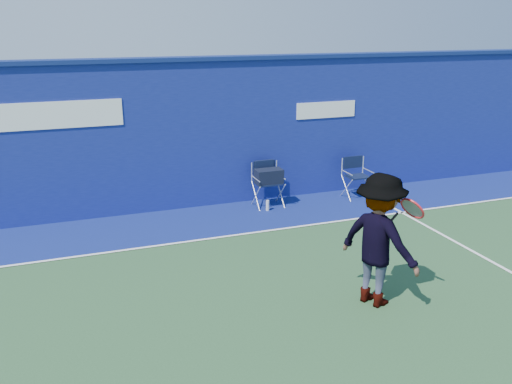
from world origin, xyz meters
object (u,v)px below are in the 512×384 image
object	(u,v)px
directors_chair_right	(357,185)
tennis_player	(379,240)
water_bottle	(268,206)
directors_chair_left	(268,188)

from	to	relation	value
directors_chair_right	tennis_player	size ratio (longest dim) A/B	0.48
directors_chair_right	water_bottle	distance (m)	2.19
water_bottle	tennis_player	bearing A→B (deg)	-89.30
tennis_player	directors_chair_left	bearing A→B (deg)	89.09
tennis_player	directors_chair_right	bearing A→B (deg)	63.24
directors_chair_left	directors_chair_right	xyz separation A→B (m)	(2.06, -0.11, -0.12)
directors_chair_left	tennis_player	size ratio (longest dim) A/B	0.51
water_bottle	tennis_player	distance (m)	4.13
directors_chair_right	water_bottle	xyz separation A→B (m)	(-2.18, -0.17, -0.17)
directors_chair_left	directors_chair_right	distance (m)	2.07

